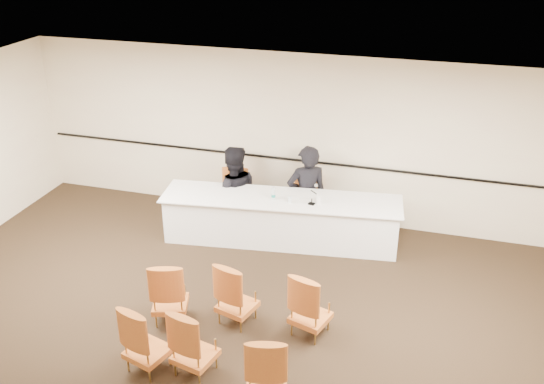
% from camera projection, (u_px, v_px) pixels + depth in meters
% --- Properties ---
extents(floor, '(10.00, 10.00, 0.00)m').
position_uv_depth(floor, '(220.00, 351.00, 7.81)').
color(floor, black).
rests_on(floor, ground).
extents(ceiling, '(10.00, 10.00, 0.00)m').
position_uv_depth(ceiling, '(210.00, 132.00, 6.52)').
color(ceiling, white).
rests_on(ceiling, ground).
extents(wall_back, '(10.00, 0.04, 3.00)m').
position_uv_depth(wall_back, '(298.00, 138.00, 10.63)').
color(wall_back, beige).
rests_on(wall_back, ground).
extents(wall_rail, '(9.80, 0.04, 0.03)m').
position_uv_depth(wall_rail, '(297.00, 160.00, 10.76)').
color(wall_rail, black).
rests_on(wall_rail, wall_back).
extents(panel_table, '(4.08, 1.42, 0.80)m').
position_uv_depth(panel_table, '(281.00, 219.00, 10.22)').
color(panel_table, white).
rests_on(panel_table, ground).
extents(panelist_main, '(0.85, 0.74, 1.96)m').
position_uv_depth(panelist_main, '(307.00, 198.00, 10.62)').
color(panelist_main, black).
rests_on(panelist_main, ground).
extents(panelist_main_chair, '(0.56, 0.56, 0.95)m').
position_uv_depth(panelist_main_chair, '(306.00, 202.00, 10.66)').
color(panelist_main_chair, '#B13F1F').
rests_on(panelist_main_chair, ground).
extents(panelist_second, '(1.15, 1.05, 1.92)m').
position_uv_depth(panelist_second, '(233.00, 197.00, 10.84)').
color(panelist_second, black).
rests_on(panelist_second, ground).
extents(panelist_second_chair, '(0.56, 0.56, 0.95)m').
position_uv_depth(panelist_second_chair, '(233.00, 197.00, 10.84)').
color(panelist_second_chair, '#B13F1F').
rests_on(panelist_second_chair, ground).
extents(papers, '(0.36, 0.31, 0.00)m').
position_uv_depth(papers, '(309.00, 201.00, 9.96)').
color(papers, white).
rests_on(papers, panel_table).
extents(microphone, '(0.15, 0.24, 0.31)m').
position_uv_depth(microphone, '(312.00, 196.00, 9.78)').
color(microphone, black).
rests_on(microphone, panel_table).
extents(water_bottle, '(0.08, 0.08, 0.23)m').
position_uv_depth(water_bottle, '(273.00, 193.00, 9.97)').
color(water_bottle, '#198B7E').
rests_on(water_bottle, panel_table).
extents(drinking_glass, '(0.07, 0.07, 0.10)m').
position_uv_depth(drinking_glass, '(290.00, 200.00, 9.89)').
color(drinking_glass, white).
rests_on(drinking_glass, panel_table).
extents(coffee_cup, '(0.09, 0.09, 0.13)m').
position_uv_depth(coffee_cup, '(318.00, 200.00, 9.85)').
color(coffee_cup, white).
rests_on(coffee_cup, panel_table).
extents(aud_chair_front_left, '(0.63, 0.63, 0.95)m').
position_uv_depth(aud_chair_front_left, '(169.00, 290.00, 8.21)').
color(aud_chair_front_left, '#B13F1F').
rests_on(aud_chair_front_left, ground).
extents(aud_chair_front_mid, '(0.62, 0.62, 0.95)m').
position_uv_depth(aud_chair_front_mid, '(237.00, 292.00, 8.17)').
color(aud_chair_front_mid, '#B13F1F').
rests_on(aud_chair_front_mid, ground).
extents(aud_chair_front_right, '(0.62, 0.62, 0.95)m').
position_uv_depth(aud_chair_front_right, '(311.00, 303.00, 7.94)').
color(aud_chair_front_right, '#B13F1F').
rests_on(aud_chair_front_right, ground).
extents(aud_chair_back_left, '(0.62, 0.62, 0.95)m').
position_uv_depth(aud_chair_back_left, '(146.00, 337.00, 7.32)').
color(aud_chair_back_left, '#B13F1F').
rests_on(aud_chair_back_left, ground).
extents(aud_chair_back_mid, '(0.60, 0.60, 0.95)m').
position_uv_depth(aud_chair_back_mid, '(194.00, 341.00, 7.26)').
color(aud_chair_back_mid, '#B13F1F').
rests_on(aud_chair_back_mid, ground).
extents(aud_chair_back_right, '(0.61, 0.61, 0.95)m').
position_uv_depth(aud_chair_back_right, '(267.00, 366.00, 6.86)').
color(aud_chair_back_right, '#B13F1F').
rests_on(aud_chair_back_right, ground).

